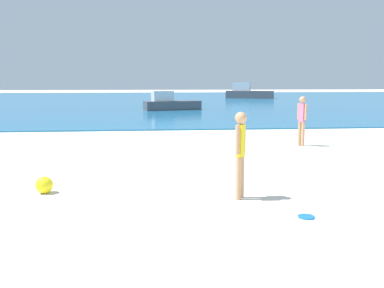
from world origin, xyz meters
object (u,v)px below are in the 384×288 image
at_px(frisbee, 306,217).
at_px(boat_far, 248,93).
at_px(person_standing, 240,150).
at_px(boat_near, 170,103).
at_px(beach_ball, 44,185).
at_px(person_distant, 302,118).

relative_size(frisbee, boat_far, 0.04).
bearing_deg(person_standing, boat_near, -144.77).
bearing_deg(frisbee, beach_ball, 157.13).
bearing_deg(boat_far, frisbee, -82.91).
bearing_deg(person_standing, frisbee, 70.18).
distance_m(person_distant, beach_ball, 8.46).
bearing_deg(boat_far, boat_near, -98.31).
bearing_deg(boat_far, beach_ball, -89.00).
bearing_deg(person_distant, person_standing, 120.99).
height_order(frisbee, beach_ball, beach_ball).
xyz_separation_m(boat_near, boat_far, (10.21, 19.63, 0.19)).
bearing_deg(boat_near, boat_far, 48.14).
relative_size(person_distant, beach_ball, 5.04).
distance_m(boat_near, beach_ball, 21.85).
height_order(person_distant, beach_ball, person_distant).
xyz_separation_m(person_standing, beach_ball, (-3.52, 0.71, -0.71)).
xyz_separation_m(person_standing, frisbee, (0.79, -1.11, -0.86)).
distance_m(person_standing, person_distant, 6.60).
relative_size(person_distant, boat_near, 0.38).
distance_m(frisbee, person_distant, 7.34).
bearing_deg(boat_far, person_distant, -81.43).
xyz_separation_m(boat_near, beach_ball, (-3.31, -21.59, -0.37)).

